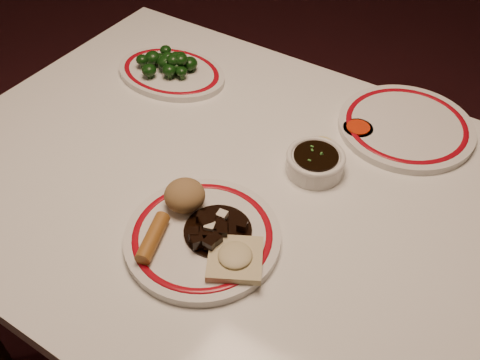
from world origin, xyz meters
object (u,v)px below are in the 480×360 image
dining_table (230,209)px  main_plate (203,237)px  fried_wonton (235,258)px  rice_mound (185,195)px  broccoli_plate (171,73)px  broccoli_pile (170,63)px  stirfry_heap (214,229)px  spring_roll (153,238)px  soy_bowl (315,163)px

dining_table → main_plate: main_plate is taller
fried_wonton → rice_mound: bearing=158.9°
dining_table → broccoli_plate: (-0.31, 0.22, 0.10)m
broccoli_plate → broccoli_pile: broccoli_pile is taller
dining_table → stirfry_heap: stirfry_heap is taller
dining_table → main_plate: bearing=-73.0°
stirfry_heap → rice_mound: bearing=162.5°
dining_table → spring_roll: spring_roll is taller
main_plate → fried_wonton: 0.08m
fried_wonton → spring_roll: bearing=-163.0°
stirfry_heap → broccoli_pile: size_ratio=0.88×
rice_mound → broccoli_pile: bearing=131.7°
stirfry_heap → soy_bowl: (0.07, 0.25, -0.01)m
spring_roll → broccoli_pile: 0.53m
broccoli_plate → dining_table: bearing=-34.7°
rice_mound → broccoli_pile: rice_mound is taller
broccoli_plate → main_plate: bearing=-45.9°
main_plate → spring_roll: 0.09m
main_plate → broccoli_pile: bearing=134.3°
rice_mound → stirfry_heap: rice_mound is taller
spring_roll → stirfry_heap: size_ratio=0.81×
main_plate → rice_mound: rice_mound is taller
spring_roll → broccoli_plate: size_ratio=0.34×
spring_roll → stirfry_heap: (0.07, 0.07, -0.00)m
spring_roll → broccoli_pile: size_ratio=0.71×
main_plate → broccoli_plate: size_ratio=1.12×
broccoli_plate → soy_bowl: (0.44, -0.11, 0.01)m
broccoli_plate → broccoli_pile: (0.00, -0.00, 0.03)m
stirfry_heap → broccoli_plate: (-0.38, 0.36, -0.02)m
rice_mound → broccoli_plate: size_ratio=0.26×
rice_mound → broccoli_plate: 0.45m
stirfry_heap → broccoli_pile: 0.52m
dining_table → rice_mound: 0.18m
spring_roll → soy_bowl: spring_roll is taller
broccoli_plate → broccoli_pile: bearing=-69.7°
rice_mound → fried_wonton: (0.14, -0.06, -0.02)m
main_plate → broccoli_pile: size_ratio=2.35×
rice_mound → soy_bowl: (0.15, 0.23, -0.02)m
main_plate → soy_bowl: soy_bowl is taller
broccoli_plate → soy_bowl: bearing=-13.7°
main_plate → spring_roll: size_ratio=3.29×
fried_wonton → soy_bowl: 0.28m
dining_table → soy_bowl: (0.13, 0.11, 0.11)m
rice_mound → soy_bowl: bearing=56.9°
broccoli_pile → fried_wonton: bearing=-41.4°
dining_table → spring_roll: 0.25m
dining_table → broccoli_pile: size_ratio=8.72×
spring_roll → fried_wonton: (0.14, 0.04, -0.00)m
spring_roll → broccoli_plate: 0.53m
dining_table → broccoli_pile: (-0.31, 0.21, 0.13)m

